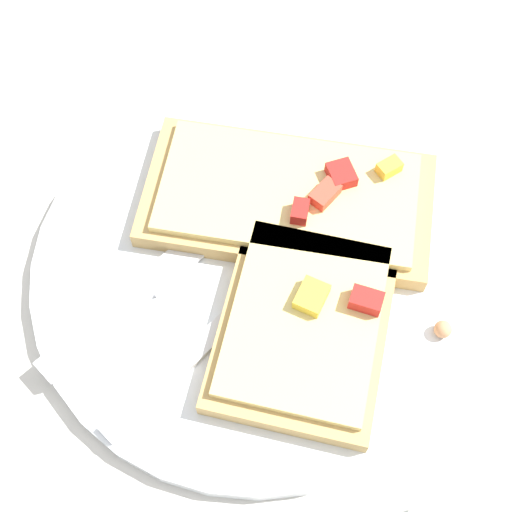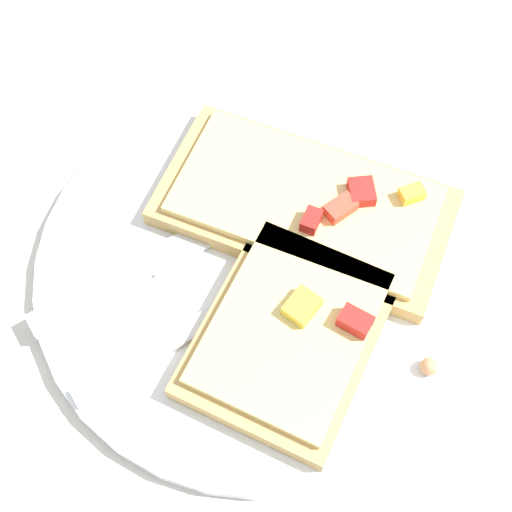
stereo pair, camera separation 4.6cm
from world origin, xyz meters
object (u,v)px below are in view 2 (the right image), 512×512
at_px(fork, 241,297).
at_px(pizza_slice_main, 303,205).
at_px(plate, 256,267).
at_px(knife, 156,259).
at_px(pizza_slice_corner, 287,331).

height_order(fork, pizza_slice_main, pizza_slice_main).
height_order(plate, pizza_slice_main, pizza_slice_main).
relative_size(knife, pizza_slice_corner, 1.18).
xyz_separation_m(fork, pizza_slice_main, (0.07, -0.04, 0.01)).
bearing_deg(pizza_slice_corner, knife, 83.38).
distance_m(plate, pizza_slice_main, 0.05).
bearing_deg(fork, pizza_slice_corner, -75.40).
bearing_deg(pizza_slice_main, pizza_slice_corner, -75.14).
height_order(knife, pizza_slice_corner, pizza_slice_corner).
bearing_deg(knife, pizza_slice_corner, -64.32).
distance_m(knife, pizza_slice_corner, 0.10).
xyz_separation_m(fork, pizza_slice_corner, (-0.03, -0.03, 0.01)).
relative_size(plate, pizza_slice_corner, 1.80).
bearing_deg(pizza_slice_corner, pizza_slice_main, 18.11).
bearing_deg(plate, pizza_slice_main, -38.55).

